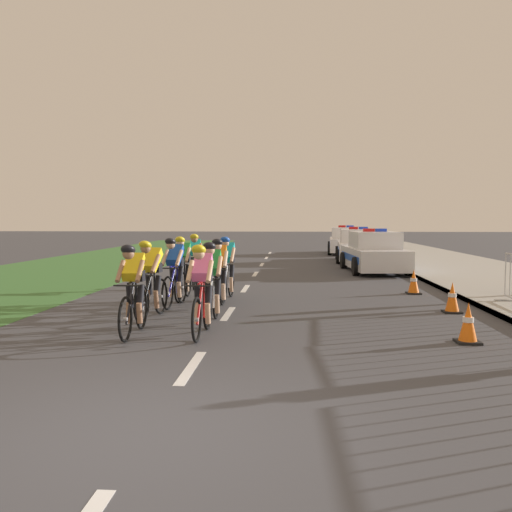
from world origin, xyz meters
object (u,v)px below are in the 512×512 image
Objects in this scene: police_car_nearest at (374,253)px; traffic_cone_far at (452,298)px; cyclist_seventh at (183,267)px; cyclist_lead at (133,288)px; cyclist_third at (151,278)px; cyclist_sixth at (219,273)px; traffic_cone_near at (468,323)px; cyclist_fourth at (212,282)px; cyclist_ninth at (195,260)px; police_car_second at (358,247)px; traffic_cone_mid at (414,282)px; cyclist_second at (202,289)px; cyclist_eighth at (227,267)px; police_car_third at (346,242)px; cyclist_fifth at (175,271)px.

police_car_nearest is 8.67m from traffic_cone_far.
cyclist_lead is at bearing -90.07° from cyclist_seventh.
cyclist_third is 2.48m from cyclist_seventh.
cyclist_sixth is 2.69× the size of traffic_cone_near.
cyclist_fourth is 1.00× the size of cyclist_ninth.
cyclist_ninth is 2.69× the size of traffic_cone_near.
police_car_second is 16.25m from traffic_cone_near.
cyclist_lead is 7.90m from traffic_cone_mid.
cyclist_second is 12.06m from police_car_nearest.
cyclist_fourth is (1.26, -0.48, 0.00)m from cyclist_third.
cyclist_eighth is 8.53m from police_car_nearest.
cyclist_seventh is 6.10m from traffic_cone_far.
traffic_cone_mid is at bearing -89.46° from police_car_third.
cyclist_sixth is 1.00× the size of cyclist_seventh.
cyclist_ninth is (-1.16, 3.53, 0.00)m from cyclist_sixth.
cyclist_lead is 22.46m from police_car_third.
cyclist_ninth is 11.35m from police_car_second.
cyclist_lead is at bearing -136.90° from traffic_cone_mid.
police_car_second is 5.70m from police_car_third.
police_car_second reaches higher than traffic_cone_near.
cyclist_fifth reaches higher than traffic_cone_far.
police_car_nearest is (5.60, 11.24, -0.11)m from cyclist_lead.
cyclist_second is 1.00× the size of cyclist_fifth.
police_car_second reaches higher than cyclist_ninth.
traffic_cone_near is 2.83m from traffic_cone_far.
cyclist_lead is 1.56m from cyclist_fourth.
cyclist_eighth is (-0.07, 3.97, 0.00)m from cyclist_second.
cyclist_seventh is at bearing 105.99° from cyclist_second.
cyclist_seventh is at bearing -166.47° from traffic_cone_mid.
cyclist_eighth is 1.00× the size of cyclist_ninth.
cyclist_eighth is 0.38× the size of police_car_third.
cyclist_sixth is (1.16, 1.19, 0.00)m from cyclist_third.
traffic_cone_mid is at bearing 13.53° from cyclist_seventh.
cyclist_fourth is at bearing -106.51° from police_car_second.
cyclist_third is 1.66m from cyclist_sixth.
traffic_cone_far is at bearing 23.56° from cyclist_lead.
police_car_nearest is at bearing 59.54° from cyclist_third.
police_car_third reaches higher than cyclist_eighth.
traffic_cone_mid is at bearing 85.97° from traffic_cone_near.
cyclist_lead is 1.00× the size of cyclist_ninth.
traffic_cone_mid is (5.86, -0.86, -0.48)m from cyclist_ninth.
traffic_cone_mid is at bearing 22.47° from cyclist_fifth.
cyclist_seventh is 9.15m from police_car_nearest.
cyclist_sixth is (-0.08, 2.67, 0.00)m from cyclist_second.
police_car_nearest is (5.71, 5.00, -0.11)m from cyclist_ninth.
cyclist_fourth is at bearing -136.67° from traffic_cone_mid.
cyclist_eighth is at bearing 91.54° from cyclist_fourth.
cyclist_lead is at bearing -116.51° from police_car_nearest.
traffic_cone_near and traffic_cone_far have the same top height.
cyclist_lead is 1.00× the size of cyclist_sixth.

